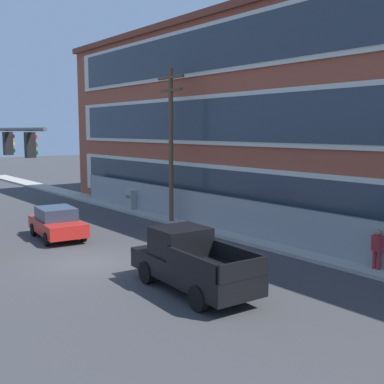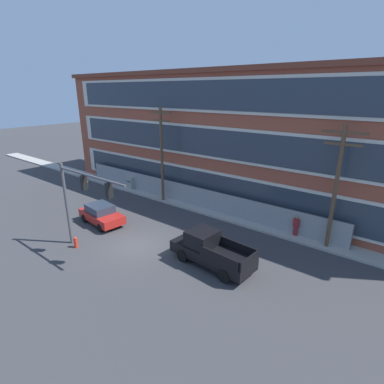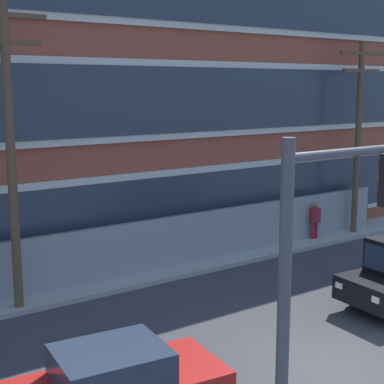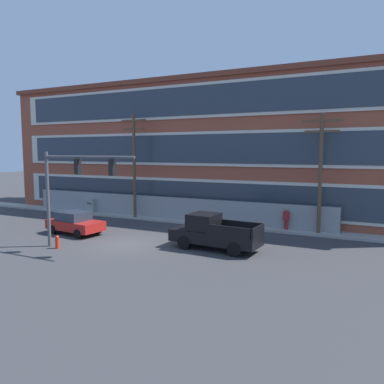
# 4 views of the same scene
# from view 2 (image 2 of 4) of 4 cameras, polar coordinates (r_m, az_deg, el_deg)

# --- Properties ---
(ground_plane) EXTENTS (160.00, 160.00, 0.00)m
(ground_plane) POSITION_cam_2_polar(r_m,az_deg,el_deg) (21.36, -10.49, -10.01)
(ground_plane) COLOR #38383A
(sidewalk_building_side) EXTENTS (80.00, 1.78, 0.16)m
(sidewalk_building_side) POSITION_cam_2_polar(r_m,az_deg,el_deg) (26.74, 2.51, -3.42)
(sidewalk_building_side) COLOR #9E9B93
(sidewalk_building_side) RESTS_ON ground
(brick_mill_building) EXTENTS (39.30, 9.24, 11.94)m
(brick_mill_building) POSITION_cam_2_polar(r_m,az_deg,el_deg) (29.62, 8.16, 10.46)
(brick_mill_building) COLOR brown
(brick_mill_building) RESTS_ON ground
(chain_link_fence) EXTENTS (27.96, 0.06, 1.99)m
(chain_link_fence) POSITION_cam_2_polar(r_m,az_deg,el_deg) (27.73, -1.03, -0.51)
(chain_link_fence) COLOR gray
(chain_link_fence) RESTS_ON ground
(traffic_signal_mast) EXTENTS (6.42, 0.43, 5.73)m
(traffic_signal_mast) POSITION_cam_2_polar(r_m,az_deg,el_deg) (19.87, -20.42, -0.15)
(traffic_signal_mast) COLOR #4C4C51
(traffic_signal_mast) RESTS_ON ground
(pickup_truck_black) EXTENTS (5.51, 2.28, 2.06)m
(pickup_truck_black) POSITION_cam_2_polar(r_m,az_deg,el_deg) (18.54, 3.45, -11.03)
(pickup_truck_black) COLOR black
(pickup_truck_black) RESTS_ON ground
(sedan_red) EXTENTS (4.32, 2.33, 1.56)m
(sedan_red) POSITION_cam_2_polar(r_m,az_deg,el_deg) (25.08, -16.90, -4.03)
(sedan_red) COLOR #AD1E19
(sedan_red) RESTS_ON ground
(utility_pole_near_corner) EXTENTS (2.35, 0.26, 8.82)m
(utility_pole_near_corner) POSITION_cam_2_polar(r_m,az_deg,el_deg) (27.81, -5.80, 7.67)
(utility_pole_near_corner) COLOR brown
(utility_pole_near_corner) RESTS_ON ground
(utility_pole_midblock) EXTENTS (2.62, 0.26, 8.28)m
(utility_pole_midblock) POSITION_cam_2_polar(r_m,az_deg,el_deg) (21.00, 25.80, 1.54)
(utility_pole_midblock) COLOR brown
(utility_pole_midblock) RESTS_ON ground
(electrical_cabinet) EXTENTS (0.75, 0.52, 1.42)m
(electrical_cabinet) POSITION_cam_2_polar(r_m,az_deg,el_deg) (32.79, -11.62, 1.60)
(electrical_cabinet) COLOR #939993
(electrical_cabinet) RESTS_ON ground
(pedestrian_near_cabinet) EXTENTS (0.45, 0.33, 1.69)m
(pedestrian_near_cabinet) POSITION_cam_2_polar(r_m,az_deg,el_deg) (22.93, 19.20, -5.99)
(pedestrian_near_cabinet) COLOR maroon
(pedestrian_near_cabinet) RESTS_ON ground
(fire_hydrant) EXTENTS (0.24, 0.24, 0.78)m
(fire_hydrant) POSITION_cam_2_polar(r_m,az_deg,el_deg) (22.10, -21.28, -8.91)
(fire_hydrant) COLOR red
(fire_hydrant) RESTS_ON ground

